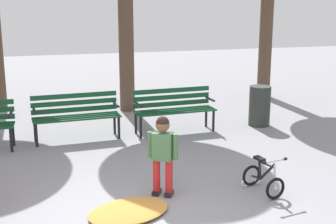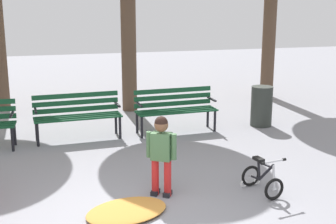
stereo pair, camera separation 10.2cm
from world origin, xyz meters
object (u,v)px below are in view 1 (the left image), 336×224
child_standing (163,149)px  trash_bin (260,106)px  kids_bicycle (263,178)px  park_bench_left (76,113)px  park_bench_right (174,106)px

child_standing → trash_bin: (2.92, 2.86, -0.23)m
child_standing → kids_bicycle: 1.43m
park_bench_left → child_standing: bearing=-74.3°
park_bench_right → child_standing: (-1.07, -2.93, 0.13)m
park_bench_left → kids_bicycle: bearing=-56.3°
park_bench_left → child_standing: 3.07m
park_bench_right → kids_bicycle: (0.26, -3.22, -0.31)m
kids_bicycle → park_bench_right: bearing=94.7°
kids_bicycle → park_bench_left: bearing=123.7°
kids_bicycle → trash_bin: bearing=63.3°
kids_bicycle → trash_bin: size_ratio=0.73×
child_standing → trash_bin: child_standing is taller
child_standing → kids_bicycle: child_standing is taller
child_standing → park_bench_left: bearing=105.7°
park_bench_left → park_bench_right: 1.90m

